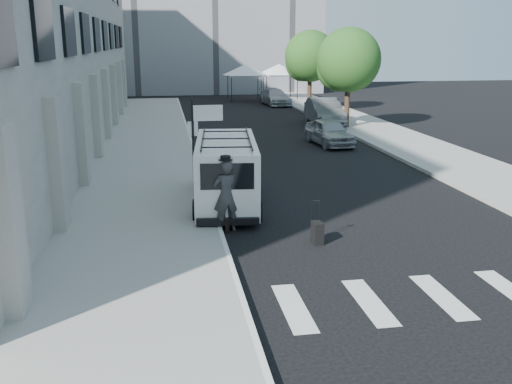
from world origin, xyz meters
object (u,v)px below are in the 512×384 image
object	(u,v)px
cargo_van	(226,171)
briefcase	(228,225)
suitcase	(317,233)
businessman	(226,196)
parked_car_a	(329,132)
parked_car_b	(324,112)
parked_car_c	(275,97)

from	to	relation	value
cargo_van	briefcase	bearing A→B (deg)	-89.96
suitcase	businessman	bearing A→B (deg)	145.10
suitcase	parked_car_a	xyz separation A→B (m)	(4.53, 14.28, 0.37)
parked_car_a	parked_car_b	size ratio (longest dim) A/B	0.77
businessman	cargo_van	world-z (taller)	cargo_van
suitcase	parked_car_a	world-z (taller)	parked_car_a
cargo_van	parked_car_b	xyz separation A→B (m)	(8.28, 17.38, -0.28)
parked_car_a	cargo_van	bearing A→B (deg)	-128.21
cargo_van	parked_car_c	world-z (taller)	cargo_van
parked_car_b	businessman	bearing A→B (deg)	-109.16
parked_car_a	parked_car_b	distance (m)	7.42
suitcase	parked_car_a	distance (m)	14.98
parked_car_a	briefcase	bearing A→B (deg)	-123.40
briefcase	parked_car_c	xyz separation A→B (m)	(7.71, 31.95, 0.49)
cargo_van	parked_car_a	distance (m)	12.07
parked_car_c	parked_car_a	bearing A→B (deg)	-98.04
businessman	parked_car_b	distance (m)	21.84
parked_car_a	parked_car_c	world-z (taller)	parked_car_a
briefcase	suitcase	xyz separation A→B (m)	(2.22, -1.40, 0.13)
businessman	parked_car_a	size ratio (longest dim) A/B	0.52
briefcase	suitcase	size ratio (longest dim) A/B	0.39
briefcase	parked_car_b	distance (m)	21.83
suitcase	parked_car_c	distance (m)	33.81
businessman	suitcase	size ratio (longest dim) A/B	1.82
suitcase	briefcase	bearing A→B (deg)	144.61
suitcase	cargo_van	size ratio (longest dim) A/B	0.19
businessman	parked_car_c	xyz separation A→B (m)	(7.75, 31.95, -0.36)
briefcase	parked_car_a	bearing A→B (deg)	75.27
businessman	parked_car_c	bearing A→B (deg)	-112.74
suitcase	parked_car_b	xyz separation A→B (m)	(6.33, 21.48, 0.54)
businessman	parked_car_a	bearing A→B (deg)	-126.94
businessman	parked_car_a	xyz separation A→B (m)	(6.79, 12.87, -0.35)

